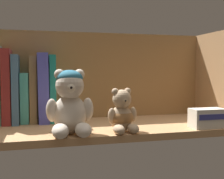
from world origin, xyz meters
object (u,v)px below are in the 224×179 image
Objects in this scene: book_4 at (16,89)px; book_3 at (8,87)px; teddy_bear_larger at (70,104)px; small_product_box at (207,118)px; book_7 at (43,88)px; book_5 at (25,98)px; teddy_bear_smaller at (122,115)px; book_8 at (52,88)px; book_6 at (33,89)px.

book_3 is at bearing -180.00° from book_4.
teddy_bear_larger is 40.54cm from small_product_box.
book_4 is 8.44cm from book_7.
book_5 is (2.60, 0.00, -2.82)cm from book_4.
book_5 is at bearing 180.00° from book_7.
teddy_bear_smaller is (31.74, -22.39, -7.00)cm from book_3.
book_5 is 9.25cm from book_8.
teddy_bear_smaller is (23.77, -22.39, -5.96)cm from book_6.
book_6 is (7.97, 0.00, -1.04)cm from book_3.
book_3 is 62.87cm from small_product_box.
book_3 is 1.10× the size of book_6.
teddy_bear_smaller is at bearing -51.67° from book_8.
teddy_bear_larger is (17.53, -22.21, -3.56)cm from book_3.
teddy_bear_smaller is at bearing -47.31° from book_7.
teddy_bear_smaller is at bearing 177.99° from small_product_box.
book_8 reaches higher than teddy_bear_smaller.
teddy_bear_smaller is at bearing -40.21° from book_5.
book_5 is 57.64cm from small_product_box.
book_8 reaches higher than teddy_bear_larger.
book_8 is 1.27× the size of teddy_bear_larger.
book_4 is 11.39cm from book_8.
book_7 is 23.33cm from teddy_bear_larger.
small_product_box is at bearing -23.95° from book_5.
book_7 is at bearing 0.00° from book_3.
book_3 is 1.08× the size of book_4.
book_3 is 1.36× the size of teddy_bear_larger.
book_4 reaches higher than teddy_bear_smaller.
book_4 is 26.88cm from teddy_bear_larger.
book_6 is 1.77× the size of teddy_bear_smaller.
book_7 is 2.97cm from book_8.
book_5 is at bearing 180.00° from book_6.
book_8 is at bearing 128.33° from teddy_bear_smaller.
book_6 reaches higher than teddy_bear_larger.
book_8 is (2.96, 0.00, -0.27)cm from book_7.
book_6 is 1.24× the size of teddy_bear_larger.
book_3 is 8.04cm from book_6.
teddy_bear_larger is at bearing -81.05° from book_8.
teddy_bear_smaller is at bearing -0.72° from teddy_bear_larger.
book_6 is 0.96× the size of book_7.
teddy_bear_smaller is (17.70, -22.39, -6.19)cm from book_8.
book_7 is at bearing 132.69° from teddy_bear_smaller.
book_6 is at bearing 0.00° from book_4.
book_8 is 22.66cm from teddy_bear_larger.
book_3 is 1.07× the size of book_8.
teddy_bear_larger is at bearing 178.44° from small_product_box.
book_4 is at bearing 180.00° from book_6.
book_3 is 6.42cm from book_5.
book_3 is 11.09cm from book_7.
book_4 is at bearing 180.00° from book_5.
book_7 reaches higher than small_product_box.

